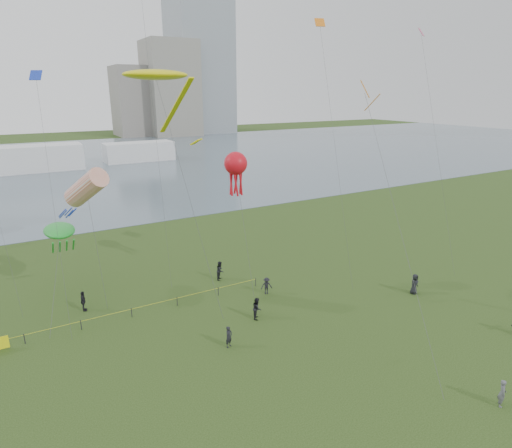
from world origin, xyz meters
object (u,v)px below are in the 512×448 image
kite_stingray (156,76)px  fence (52,331)px  kite_flyer (502,393)px  kite_octopus (236,164)px

kite_stingray → fence: bearing=-165.9°
kite_flyer → fence: bearing=94.3°
fence → kite_flyer: size_ratio=13.59×
kite_octopus → kite_stingray: bearing=169.6°
kite_octopus → kite_flyer: bearing=-75.1°
kite_flyer → kite_stingray: 32.69m
fence → kite_octopus: (16.64, 1.01, 11.35)m
fence → kite_octopus: size_ratio=1.85×
kite_flyer → kite_octopus: 25.98m
kite_flyer → kite_octopus: bearing=63.0°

